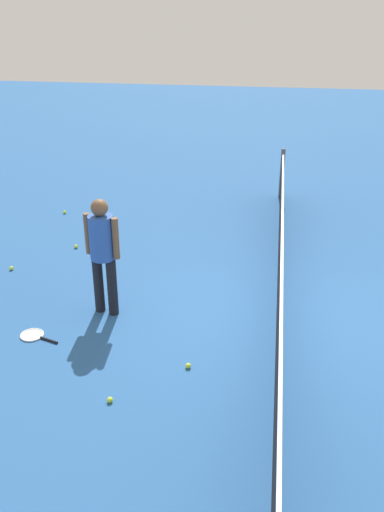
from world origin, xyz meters
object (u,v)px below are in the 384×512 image
at_px(tennis_ball_stray_left, 110,400).
at_px(tennis_racket_near_player, 34,335).
at_px(tennis_ball_near_player, 76,246).
at_px(tennis_ball_midcourt, 65,212).
at_px(tennis_ball_stray_right, 11,268).
at_px(player_near_side, 102,248).
at_px(tennis_ball_baseline, 188,366).

bearing_deg(tennis_ball_stray_left, tennis_racket_near_player, -129.24).
xyz_separation_m(tennis_ball_near_player, tennis_ball_midcourt, (-1.57, -0.79, 0.00)).
bearing_deg(tennis_ball_midcourt, tennis_ball_stray_left, 24.88).
relative_size(tennis_ball_stray_left, tennis_ball_stray_right, 1.00).
bearing_deg(player_near_side, tennis_ball_stray_right, -118.23).
relative_size(tennis_racket_near_player, tennis_ball_midcourt, 9.20).
height_order(tennis_ball_near_player, tennis_ball_stray_right, same).
bearing_deg(tennis_ball_baseline, tennis_ball_near_player, -141.34).
distance_m(tennis_ball_near_player, tennis_ball_stray_left, 4.24).
bearing_deg(tennis_ball_midcourt, player_near_side, 28.54).
distance_m(tennis_racket_near_player, tennis_ball_stray_left, 1.77).
height_order(tennis_racket_near_player, tennis_ball_midcourt, tennis_ball_midcourt).
xyz_separation_m(tennis_ball_midcourt, tennis_ball_stray_left, (5.45, 2.53, 0.00)).
bearing_deg(tennis_ball_near_player, tennis_ball_stray_right, -37.91).
relative_size(tennis_ball_near_player, tennis_ball_stray_right, 1.00).
bearing_deg(tennis_ball_stray_right, tennis_ball_midcourt, -179.36).
relative_size(tennis_ball_midcourt, tennis_ball_stray_left, 1.00).
distance_m(tennis_racket_near_player, tennis_ball_near_player, 2.78).
xyz_separation_m(tennis_ball_near_player, tennis_ball_stray_right, (0.98, -0.76, 0.00)).
xyz_separation_m(tennis_ball_baseline, tennis_ball_stray_left, (0.74, -0.77, 0.00)).
distance_m(tennis_ball_baseline, tennis_ball_stray_left, 1.07).
relative_size(player_near_side, tennis_ball_near_player, 25.76).
bearing_deg(tennis_ball_stray_right, tennis_ball_baseline, 56.60).
height_order(tennis_ball_midcourt, tennis_ball_stray_right, same).
xyz_separation_m(tennis_ball_stray_left, tennis_ball_stray_right, (-2.90, -2.50, 0.00)).
xyz_separation_m(player_near_side, tennis_racket_near_player, (0.75, -0.79, -1.00)).
xyz_separation_m(tennis_ball_near_player, tennis_ball_baseline, (3.13, 2.50, 0.00)).
distance_m(tennis_racket_near_player, tennis_ball_midcourt, 4.48).
distance_m(player_near_side, tennis_ball_baseline, 2.00).
bearing_deg(tennis_ball_near_player, tennis_ball_stray_left, 24.15).
height_order(player_near_side, tennis_ball_near_player, player_near_side).
bearing_deg(tennis_ball_stray_right, tennis_racket_near_player, 32.39).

